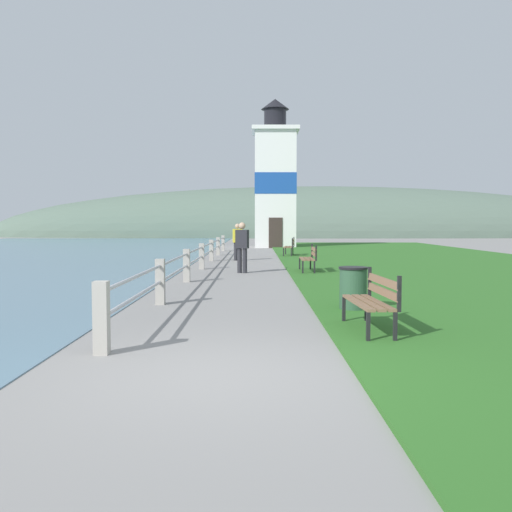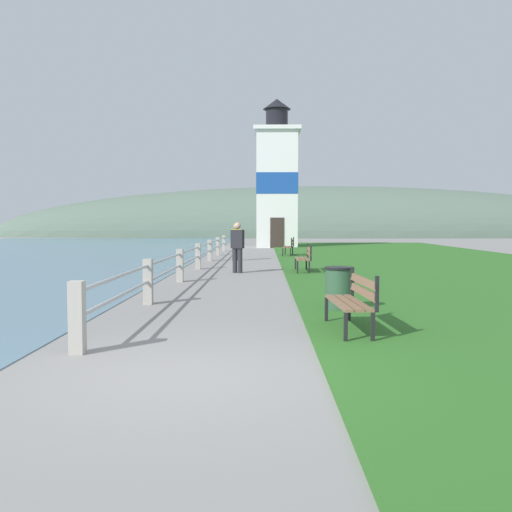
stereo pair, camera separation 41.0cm
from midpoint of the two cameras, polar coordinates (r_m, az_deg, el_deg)
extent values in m
plane|color=gray|center=(6.34, -6.59, -11.80)|extent=(160.00, 160.00, 0.00)
cube|color=#2D6623|center=(23.28, 16.94, -0.81)|extent=(12.00, 48.31, 0.06)
cube|color=#A8A399|center=(7.49, -16.96, -5.95)|extent=(0.18, 0.18, 0.92)
cube|color=#A8A399|center=(11.73, -10.78, -2.55)|extent=(0.18, 0.18, 0.92)
cube|color=#A8A399|center=(16.06, -7.91, -0.95)|extent=(0.18, 0.18, 0.92)
cube|color=#A8A399|center=(20.41, -6.26, -0.03)|extent=(0.18, 0.18, 0.92)
cube|color=#A8A399|center=(24.78, -5.20, 0.56)|extent=(0.18, 0.18, 0.92)
cube|color=#A8A399|center=(29.16, -4.45, 0.98)|extent=(0.18, 0.18, 0.92)
cube|color=#A8A399|center=(33.54, -3.90, 1.29)|extent=(0.18, 0.18, 0.92)
cylinder|color=#B2B2B7|center=(20.40, -6.27, 0.88)|extent=(0.06, 26.37, 0.06)
cylinder|color=#B2B2B7|center=(20.41, -6.26, -0.03)|extent=(0.06, 26.37, 0.06)
cube|color=brown|center=(8.58, 8.54, -4.62)|extent=(0.20, 1.63, 0.04)
cube|color=brown|center=(8.61, 9.50, -4.60)|extent=(0.20, 1.63, 0.04)
cube|color=brown|center=(8.65, 10.45, -4.58)|extent=(0.20, 1.63, 0.04)
cube|color=brown|center=(8.63, 11.03, -2.48)|extent=(0.14, 1.62, 0.11)
cube|color=brown|center=(8.65, 11.02, -3.52)|extent=(0.14, 1.62, 0.11)
cube|color=black|center=(7.86, 9.45, -7.18)|extent=(0.05, 0.05, 0.45)
cube|color=black|center=(9.37, 7.30, -5.45)|extent=(0.05, 0.05, 0.45)
cube|color=black|center=(7.95, 12.07, -7.09)|extent=(0.05, 0.05, 0.45)
cube|color=black|center=(9.45, 9.51, -5.40)|extent=(0.05, 0.05, 0.45)
cube|color=black|center=(7.89, 12.45, -3.72)|extent=(0.05, 0.05, 0.49)
cube|color=black|center=(9.40, 9.83, -2.56)|extent=(0.05, 0.05, 0.49)
cube|color=brown|center=(18.82, 3.80, -0.28)|extent=(0.14, 1.64, 0.04)
cube|color=brown|center=(18.83, 4.25, -0.28)|extent=(0.14, 1.64, 0.04)
cube|color=brown|center=(18.84, 4.69, -0.28)|extent=(0.14, 1.64, 0.04)
cube|color=brown|center=(18.83, 4.96, 0.69)|extent=(0.08, 1.64, 0.11)
cube|color=brown|center=(18.83, 4.96, 0.21)|extent=(0.08, 1.64, 0.11)
cube|color=black|center=(18.04, 3.82, -1.21)|extent=(0.05, 0.05, 0.45)
cube|color=black|center=(19.62, 3.56, -0.85)|extent=(0.05, 0.05, 0.45)
cube|color=black|center=(18.07, 4.99, -1.21)|extent=(0.05, 0.05, 0.45)
cube|color=black|center=(19.65, 4.64, -0.85)|extent=(0.05, 0.05, 0.45)
cube|color=black|center=(18.04, 5.15, 0.28)|extent=(0.05, 0.05, 0.49)
cube|color=black|center=(19.62, 4.79, 0.52)|extent=(0.05, 0.05, 0.49)
cube|color=brown|center=(28.08, 2.31, 0.91)|extent=(0.30, 1.66, 0.04)
cube|color=brown|center=(28.07, 2.61, 0.91)|extent=(0.30, 1.66, 0.04)
cube|color=brown|center=(28.06, 2.91, 0.91)|extent=(0.30, 1.66, 0.04)
cube|color=brown|center=(28.04, 3.09, 1.56)|extent=(0.24, 1.65, 0.11)
cube|color=brown|center=(28.05, 3.08, 1.24)|extent=(0.24, 1.65, 0.11)
cube|color=black|center=(27.29, 2.11, 0.33)|extent=(0.06, 0.06, 0.45)
cube|color=black|center=(28.89, 2.34, 0.50)|extent=(0.06, 0.06, 0.45)
cube|color=black|center=(27.27, 2.89, 0.33)|extent=(0.06, 0.06, 0.45)
cube|color=black|center=(28.87, 3.07, 0.49)|extent=(0.06, 0.06, 0.45)
cube|color=black|center=(27.24, 2.99, 1.31)|extent=(0.06, 0.06, 0.49)
cube|color=black|center=(28.85, 3.17, 1.42)|extent=(0.06, 0.06, 0.49)
cube|color=white|center=(38.80, 1.37, 6.61)|extent=(2.71, 2.71, 7.74)
cube|color=#194799|center=(38.82, 1.37, 7.18)|extent=(2.75, 2.75, 1.39)
cube|color=white|center=(39.23, 1.38, 12.44)|extent=(3.12, 3.12, 0.25)
cylinder|color=black|center=(39.36, 1.38, 13.53)|extent=(1.49, 1.49, 1.27)
cone|color=black|center=(39.55, 1.38, 14.94)|extent=(1.87, 1.87, 0.70)
cube|color=#332823|center=(37.37, 1.43, 2.33)|extent=(0.90, 0.06, 2.00)
cylinder|color=#28282D|center=(25.01, -2.76, 0.45)|extent=(0.15, 0.15, 0.79)
cylinder|color=#28282D|center=(25.04, -2.36, 0.45)|extent=(0.15, 0.15, 0.79)
cube|color=yellow|center=(25.00, -2.57, 2.03)|extent=(0.43, 0.29, 0.59)
sphere|color=tan|center=(25.00, -2.57, 3.01)|extent=(0.21, 0.21, 0.21)
cylinder|color=#28282D|center=(18.84, -2.51, -0.46)|extent=(0.15, 0.15, 0.81)
cylinder|color=#28282D|center=(18.78, -1.98, -0.47)|extent=(0.15, 0.15, 0.81)
cube|color=#232328|center=(18.78, -2.25, 1.70)|extent=(0.46, 0.34, 0.61)
sphere|color=tan|center=(18.77, -2.25, 3.04)|extent=(0.22, 0.22, 0.22)
cylinder|color=#2D5138|center=(10.69, 8.37, -3.43)|extent=(0.50, 0.50, 0.80)
cylinder|color=black|center=(10.65, 8.39, -1.19)|extent=(0.54, 0.54, 0.04)
ellipsoid|color=#566B5B|center=(68.69, 5.88, 1.93)|extent=(80.00, 16.00, 12.00)
camera|label=1|loc=(0.21, -90.50, -0.03)|focal=40.00mm
camera|label=2|loc=(0.21, 89.50, 0.03)|focal=40.00mm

